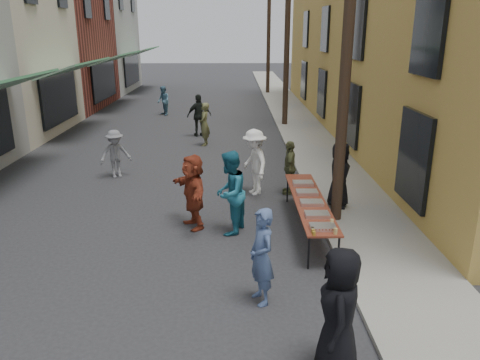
{
  "coord_description": "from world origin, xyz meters",
  "views": [
    {
      "loc": [
        1.83,
        -7.53,
        4.48
      ],
      "look_at": [
        1.96,
        2.34,
        1.3
      ],
      "focal_mm": 35.0,
      "sensor_mm": 36.0,
      "label": 1
    }
  ],
  "objects_px": {
    "utility_pole_mid": "(287,29)",
    "guest_front_a": "(339,312)",
    "utility_pole_far": "(269,29)",
    "server": "(339,175)",
    "utility_pole_near": "(348,29)",
    "serving_table": "(309,201)",
    "guest_front_c": "(230,193)",
    "catering_tray_sausage": "(323,227)"
  },
  "relations": [
    {
      "from": "utility_pole_near",
      "to": "server",
      "type": "bearing_deg",
      "value": 75.41
    },
    {
      "from": "utility_pole_far",
      "to": "guest_front_c",
      "type": "bearing_deg",
      "value": -95.98
    },
    {
      "from": "utility_pole_far",
      "to": "server",
      "type": "bearing_deg",
      "value": -89.47
    },
    {
      "from": "utility_pole_near",
      "to": "utility_pole_far",
      "type": "height_order",
      "value": "same"
    },
    {
      "from": "guest_front_c",
      "to": "server",
      "type": "bearing_deg",
      "value": 135.16
    },
    {
      "from": "guest_front_c",
      "to": "serving_table",
      "type": "bearing_deg",
      "value": 112.17
    },
    {
      "from": "utility_pole_mid",
      "to": "guest_front_c",
      "type": "height_order",
      "value": "utility_pole_mid"
    },
    {
      "from": "utility_pole_mid",
      "to": "utility_pole_near",
      "type": "bearing_deg",
      "value": -90.0
    },
    {
      "from": "catering_tray_sausage",
      "to": "serving_table",
      "type": "bearing_deg",
      "value": 90.0
    },
    {
      "from": "catering_tray_sausage",
      "to": "server",
      "type": "relative_size",
      "value": 0.29
    },
    {
      "from": "utility_pole_mid",
      "to": "guest_front_a",
      "type": "relative_size",
      "value": 4.92
    },
    {
      "from": "guest_front_c",
      "to": "server",
      "type": "height_order",
      "value": "guest_front_c"
    },
    {
      "from": "utility_pole_mid",
      "to": "utility_pole_far",
      "type": "height_order",
      "value": "same"
    },
    {
      "from": "utility_pole_far",
      "to": "guest_front_a",
      "type": "height_order",
      "value": "utility_pole_far"
    },
    {
      "from": "utility_pole_near",
      "to": "catering_tray_sausage",
      "type": "bearing_deg",
      "value": -109.28
    },
    {
      "from": "catering_tray_sausage",
      "to": "guest_front_c",
      "type": "distance_m",
      "value": 2.4
    },
    {
      "from": "utility_pole_near",
      "to": "serving_table",
      "type": "bearing_deg",
      "value": -148.21
    },
    {
      "from": "utility_pole_mid",
      "to": "catering_tray_sausage",
      "type": "relative_size",
      "value": 18.0
    },
    {
      "from": "serving_table",
      "to": "guest_front_a",
      "type": "height_order",
      "value": "guest_front_a"
    },
    {
      "from": "catering_tray_sausage",
      "to": "guest_front_a",
      "type": "height_order",
      "value": "guest_front_a"
    },
    {
      "from": "utility_pole_far",
      "to": "serving_table",
      "type": "relative_size",
      "value": 2.25
    },
    {
      "from": "serving_table",
      "to": "utility_pole_mid",
      "type": "bearing_deg",
      "value": 86.61
    },
    {
      "from": "guest_front_c",
      "to": "server",
      "type": "relative_size",
      "value": 1.14
    },
    {
      "from": "catering_tray_sausage",
      "to": "server",
      "type": "height_order",
      "value": "server"
    },
    {
      "from": "utility_pole_near",
      "to": "server",
      "type": "height_order",
      "value": "utility_pole_near"
    },
    {
      "from": "catering_tray_sausage",
      "to": "utility_pole_mid",
      "type": "bearing_deg",
      "value": 87.01
    },
    {
      "from": "utility_pole_mid",
      "to": "guest_front_a",
      "type": "bearing_deg",
      "value": -93.61
    },
    {
      "from": "serving_table",
      "to": "guest_front_a",
      "type": "distance_m",
      "value": 4.75
    },
    {
      "from": "utility_pole_mid",
      "to": "serving_table",
      "type": "distance_m",
      "value": 13.04
    },
    {
      "from": "utility_pole_far",
      "to": "guest_front_a",
      "type": "xyz_separation_m",
      "value": [
        -1.08,
        -29.19,
        -3.59
      ]
    },
    {
      "from": "catering_tray_sausage",
      "to": "guest_front_c",
      "type": "relative_size",
      "value": 0.26
    },
    {
      "from": "guest_front_a",
      "to": "utility_pole_mid",
      "type": "bearing_deg",
      "value": -173.8
    },
    {
      "from": "utility_pole_mid",
      "to": "guest_front_c",
      "type": "bearing_deg",
      "value": -101.56
    },
    {
      "from": "utility_pole_mid",
      "to": "guest_front_a",
      "type": "distance_m",
      "value": 17.59
    },
    {
      "from": "utility_pole_far",
      "to": "catering_tray_sausage",
      "type": "height_order",
      "value": "utility_pole_far"
    },
    {
      "from": "guest_front_a",
      "to": "serving_table",
      "type": "bearing_deg",
      "value": -174.38
    },
    {
      "from": "guest_front_a",
      "to": "server",
      "type": "height_order",
      "value": "guest_front_a"
    },
    {
      "from": "serving_table",
      "to": "guest_front_a",
      "type": "xyz_separation_m",
      "value": [
        -0.35,
        -4.73,
        0.2
      ]
    },
    {
      "from": "utility_pole_near",
      "to": "utility_pole_far",
      "type": "distance_m",
      "value": 24.0
    },
    {
      "from": "utility_pole_far",
      "to": "server",
      "type": "relative_size",
      "value": 5.31
    },
    {
      "from": "serving_table",
      "to": "guest_front_c",
      "type": "distance_m",
      "value": 1.86
    },
    {
      "from": "utility_pole_near",
      "to": "catering_tray_sausage",
      "type": "distance_m",
      "value": 4.33
    }
  ]
}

